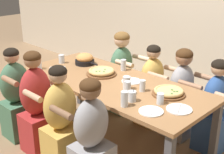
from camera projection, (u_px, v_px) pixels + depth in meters
ground_plane at (112, 141)px, 3.75m from camera, size 18.00×18.00×0.00m
dining_table at (112, 87)px, 3.50m from camera, size 2.27×0.95×0.78m
pizza_board_main at (169, 92)px, 3.12m from camera, size 0.34×0.34×0.06m
pizza_board_second at (101, 72)px, 3.66m from camera, size 0.35×0.35×0.07m
skillet_bowl at (85, 59)px, 4.01m from camera, size 0.36×0.25×0.14m
empty_plate_a at (131, 81)px, 3.46m from camera, size 0.22×0.22×0.02m
empty_plate_b at (58, 68)px, 3.86m from camera, size 0.20×0.20×0.02m
empty_plate_c at (151, 111)px, 2.78m from camera, size 0.22×0.22×0.02m
empty_plate_d at (179, 109)px, 2.81m from camera, size 0.24×0.24×0.02m
cocktail_glass_blue at (132, 97)px, 2.97m from camera, size 0.08×0.08×0.13m
drinking_glass_a at (124, 100)px, 2.86m from camera, size 0.07×0.07×0.15m
drinking_glass_b at (39, 65)px, 3.84m from camera, size 0.07×0.07×0.11m
drinking_glass_c at (128, 88)px, 3.12m from camera, size 0.07×0.07×0.14m
drinking_glass_d at (123, 66)px, 3.78m from camera, size 0.07×0.07×0.14m
drinking_glass_e at (142, 87)px, 3.19m from camera, size 0.06×0.06×0.12m
drinking_glass_f at (127, 83)px, 3.23m from camera, size 0.08×0.08×0.14m
drinking_glass_g at (160, 99)px, 2.92m from camera, size 0.07×0.07×0.11m
drinking_glass_h at (62, 60)px, 4.06m from camera, size 0.08×0.08×0.11m
diner_near_midleft at (37, 107)px, 3.41m from camera, size 0.51×0.40×1.17m
diner_near_center at (61, 123)px, 3.13m from camera, size 0.51×0.40×1.12m
diner_far_right at (214, 110)px, 3.44m from camera, size 0.51×0.40×1.07m
diner_near_left at (16, 98)px, 3.71m from camera, size 0.51×0.40×1.12m
diner_far_midleft at (122, 75)px, 4.34m from camera, size 0.51×0.40×1.15m
diner_far_midright at (181, 97)px, 3.72m from camera, size 0.51×0.40×1.11m
diner_far_center at (152, 89)px, 4.01m from camera, size 0.51×0.40×1.07m
diner_near_midright at (91, 141)px, 2.83m from camera, size 0.51×0.40×1.11m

